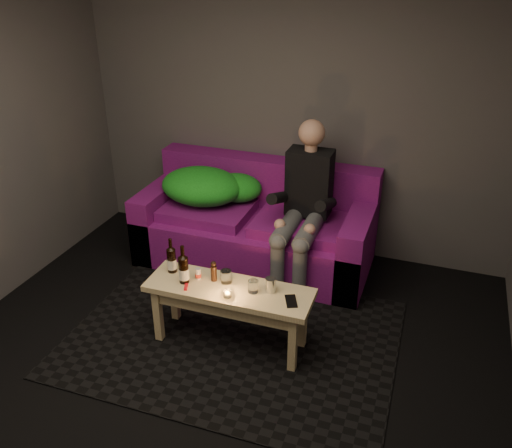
{
  "coord_description": "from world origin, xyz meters",
  "views": [
    {
      "loc": [
        1.28,
        -2.35,
        2.63
      ],
      "look_at": [
        -0.04,
        1.33,
        0.63
      ],
      "focal_mm": 38.0,
      "sensor_mm": 36.0,
      "label": 1
    }
  ],
  "objects": [
    {
      "name": "rug",
      "position": [
        0.02,
        0.65,
        0.01
      ],
      "size": [
        2.43,
        1.78,
        0.01
      ],
      "primitive_type": "cube",
      "rotation": [
        0.0,
        0.0,
        0.02
      ],
      "color": "black",
      "rests_on": "floor"
    },
    {
      "name": "red_lighter",
      "position": [
        -0.26,
        0.49,
        0.5
      ],
      "size": [
        0.05,
        0.08,
        0.01
      ],
      "primitive_type": "cube",
      "rotation": [
        0.0,
        0.0,
        0.34
      ],
      "color": "red",
      "rests_on": "coffee_table"
    },
    {
      "name": "green_blanket",
      "position": [
        -0.68,
        1.81,
        0.68
      ],
      "size": [
        0.92,
        0.63,
        0.31
      ],
      "color": "#178218",
      "rests_on": "sofa"
    },
    {
      "name": "beer_bottle_b",
      "position": [
        -0.31,
        0.56,
        0.6
      ],
      "size": [
        0.07,
        0.07,
        0.29
      ],
      "color": "black",
      "rests_on": "coffee_table"
    },
    {
      "name": "floor",
      "position": [
        0.0,
        0.0,
        0.0
      ],
      "size": [
        4.5,
        4.5,
        0.0
      ],
      "primitive_type": "plane",
      "color": "black",
      "rests_on": "ground"
    },
    {
      "name": "coffee_table",
      "position": [
        0.02,
        0.6,
        0.4
      ],
      "size": [
        1.21,
        0.4,
        0.49
      ],
      "rotation": [
        0.0,
        0.0,
        0.02
      ],
      "color": "tan",
      "rests_on": "rug"
    },
    {
      "name": "steel_cup",
      "position": [
        0.31,
        0.65,
        0.54
      ],
      "size": [
        0.09,
        0.09,
        0.1
      ],
      "primitive_type": "cylinder",
      "rotation": [
        0.0,
        0.0,
        0.22
      ],
      "color": "#B8BCBF",
      "rests_on": "coffee_table"
    },
    {
      "name": "sofa",
      "position": [
        -0.21,
        1.82,
        0.33
      ],
      "size": [
        2.09,
        0.94,
        0.9
      ],
      "color": "#6B0E6F",
      "rests_on": "floor"
    },
    {
      "name": "room",
      "position": [
        0.0,
        0.47,
        1.64
      ],
      "size": [
        4.5,
        4.5,
        4.5
      ],
      "color": "silver",
      "rests_on": "ground"
    },
    {
      "name": "beer_bottle_a",
      "position": [
        -0.45,
        0.65,
        0.59
      ],
      "size": [
        0.07,
        0.07,
        0.27
      ],
      "color": "black",
      "rests_on": "coffee_table"
    },
    {
      "name": "pepper_mill",
      "position": [
        -0.11,
        0.65,
        0.55
      ],
      "size": [
        0.06,
        0.06,
        0.12
      ],
      "primitive_type": "cylinder",
      "rotation": [
        0.0,
        0.0,
        -0.38
      ],
      "color": "black",
      "rests_on": "coffee_table"
    },
    {
      "name": "tealight",
      "position": [
        0.06,
        0.49,
        0.51
      ],
      "size": [
        0.06,
        0.06,
        0.04
      ],
      "color": "white",
      "rests_on": "coffee_table"
    },
    {
      "name": "tumbler_front",
      "position": [
        0.2,
        0.6,
        0.54
      ],
      "size": [
        0.07,
        0.07,
        0.09
      ],
      "primitive_type": "cylinder",
      "rotation": [
        0.0,
        0.0,
        0.02
      ],
      "color": "white",
      "rests_on": "coffee_table"
    },
    {
      "name": "tumbler_back",
      "position": [
        -0.02,
        0.65,
        0.54
      ],
      "size": [
        0.1,
        0.1,
        0.09
      ],
      "primitive_type": "cylinder",
      "rotation": [
        0.0,
        0.0,
        -0.33
      ],
      "color": "white",
      "rests_on": "coffee_table"
    },
    {
      "name": "smartphone",
      "position": [
        0.48,
        0.58,
        0.5
      ],
      "size": [
        0.13,
        0.16,
        0.01
      ],
      "primitive_type": "cube",
      "rotation": [
        0.0,
        0.0,
        0.41
      ],
      "color": "black",
      "rests_on": "coffee_table"
    },
    {
      "name": "salt_shaker",
      "position": [
        -0.23,
        0.62,
        0.53
      ],
      "size": [
        0.05,
        0.05,
        0.09
      ],
      "primitive_type": "cylinder",
      "rotation": [
        0.0,
        0.0,
        -0.38
      ],
      "color": "silver",
      "rests_on": "coffee_table"
    },
    {
      "name": "person",
      "position": [
        0.27,
        1.65,
        0.72
      ],
      "size": [
        0.38,
        0.87,
        1.39
      ],
      "color": "black",
      "rests_on": "sofa"
    }
  ]
}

